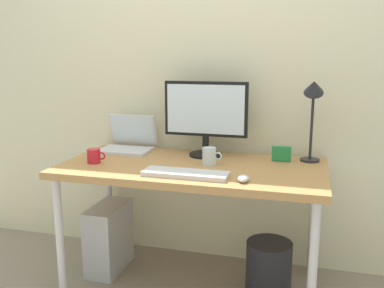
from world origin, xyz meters
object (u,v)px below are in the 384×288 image
(glass_cup, at_px, (209,156))
(wastebasket, at_px, (269,267))
(coffee_mug, at_px, (94,156))
(photo_frame, at_px, (281,154))
(keyboard, at_px, (185,174))
(desk, at_px, (192,175))
(laptop, at_px, (129,142))
(monitor, at_px, (206,114))
(mouse, at_px, (243,178))
(computer_tower, at_px, (109,237))
(desk_lamp, at_px, (313,101))

(glass_cup, xyz_separation_m, wastebasket, (0.35, 0.01, -0.63))
(coffee_mug, xyz_separation_m, photo_frame, (1.03, 0.31, 0.01))
(keyboard, distance_m, coffee_mug, 0.59)
(desk, distance_m, photo_frame, 0.53)
(laptop, bearing_deg, wastebasket, -12.76)
(glass_cup, bearing_deg, desk, -163.01)
(monitor, height_order, keyboard, monitor)
(glass_cup, xyz_separation_m, photo_frame, (0.38, 0.18, -0.00))
(mouse, xyz_separation_m, computer_tower, (-0.88, 0.29, -0.54))
(computer_tower, bearing_deg, keyboard, -24.80)
(monitor, relative_size, coffee_mug, 4.58)
(desk, height_order, glass_cup, glass_cup)
(photo_frame, distance_m, wastebasket, 0.65)
(computer_tower, bearing_deg, laptop, 74.11)
(photo_frame, bearing_deg, mouse, -108.20)
(desk, relative_size, coffee_mug, 13.31)
(mouse, relative_size, computer_tower, 0.21)
(keyboard, distance_m, computer_tower, 0.84)
(desk_lamp, relative_size, keyboard, 1.13)
(computer_tower, bearing_deg, glass_cup, -1.34)
(desk, bearing_deg, keyboard, -82.87)
(desk_lamp, height_order, keyboard, desk_lamp)
(monitor, bearing_deg, glass_cup, -70.31)
(glass_cup, bearing_deg, keyboard, -104.41)
(glass_cup, distance_m, photo_frame, 0.42)
(desk_lamp, xyz_separation_m, mouse, (-0.31, -0.48, -0.34))
(wastebasket, bearing_deg, computer_tower, 179.87)
(laptop, xyz_separation_m, mouse, (0.82, -0.50, -0.04))
(mouse, bearing_deg, coffee_mug, 170.97)
(keyboard, xyz_separation_m, photo_frame, (0.45, 0.43, 0.04))
(photo_frame, relative_size, computer_tower, 0.26)
(monitor, height_order, computer_tower, monitor)
(wastebasket, bearing_deg, keyboard, -147.17)
(monitor, bearing_deg, mouse, -57.32)
(photo_frame, bearing_deg, desk, -156.44)
(mouse, xyz_separation_m, coffee_mug, (-0.88, 0.14, 0.02))
(monitor, height_order, photo_frame, monitor)
(keyboard, relative_size, glass_cup, 3.91)
(keyboard, xyz_separation_m, glass_cup, (0.07, 0.26, 0.04))
(mouse, distance_m, glass_cup, 0.36)
(coffee_mug, relative_size, glass_cup, 0.98)
(desk_lamp, bearing_deg, computer_tower, -170.90)
(mouse, distance_m, photo_frame, 0.48)
(mouse, bearing_deg, desk, 143.14)
(glass_cup, bearing_deg, wastebasket, 2.12)
(desk, xyz_separation_m, photo_frame, (0.48, 0.21, 0.11))
(monitor, relative_size, laptop, 1.59)
(monitor, relative_size, computer_tower, 1.21)
(coffee_mug, height_order, photo_frame, photo_frame)
(desk, height_order, coffee_mug, coffee_mug)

